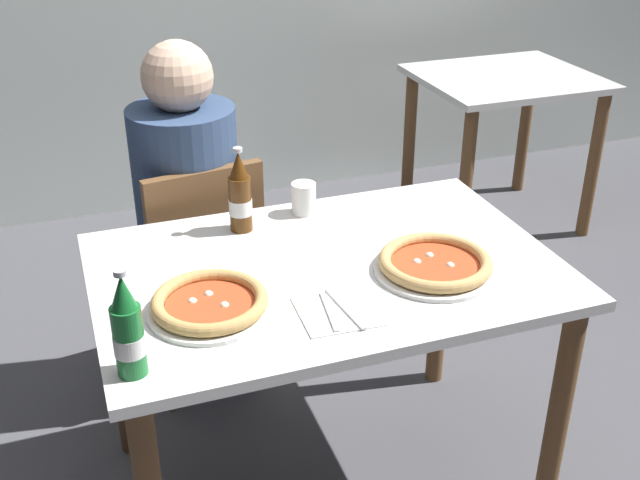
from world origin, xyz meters
TOP-DOWN VIEW (x-y plane):
  - ground_plane at (0.00, 0.00)m, footprint 8.00×8.00m
  - dining_table_main at (0.00, 0.00)m, footprint 1.20×0.80m
  - chair_behind_table at (-0.23, 0.61)m, footprint 0.45×0.45m
  - diner_seated at (-0.24, 0.66)m, footprint 0.34×0.34m
  - dining_table_background at (1.41, 1.41)m, footprint 0.80×0.70m
  - pizza_margherita_near at (0.25, -0.12)m, footprint 0.32×0.32m
  - pizza_marinara_far at (-0.33, -0.11)m, footprint 0.30×0.30m
  - beer_bottle_left at (-0.16, 0.28)m, footprint 0.07×0.07m
  - beer_bottle_center at (-0.54, -0.29)m, footprint 0.07×0.07m
  - napkin_with_cutlery at (-0.05, -0.22)m, footprint 0.19×0.19m
  - paper_cup at (0.04, 0.32)m, footprint 0.07×0.07m

SIDE VIEW (x-z plane):
  - ground_plane at x=0.00m, z-range 0.00..0.00m
  - chair_behind_table at x=-0.23m, z-range 0.06..0.91m
  - diner_seated at x=-0.24m, z-range -0.02..1.19m
  - dining_table_background at x=1.41m, z-range 0.22..0.97m
  - dining_table_main at x=0.00m, z-range 0.26..1.01m
  - napkin_with_cutlery at x=-0.05m, z-range 0.75..0.76m
  - pizza_margherita_near at x=0.25m, z-range 0.75..0.79m
  - pizza_marinara_far at x=-0.33m, z-range 0.75..0.79m
  - paper_cup at x=0.04m, z-range 0.75..0.84m
  - beer_bottle_left at x=-0.16m, z-range 0.73..0.98m
  - beer_bottle_center at x=-0.54m, z-range 0.73..0.98m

